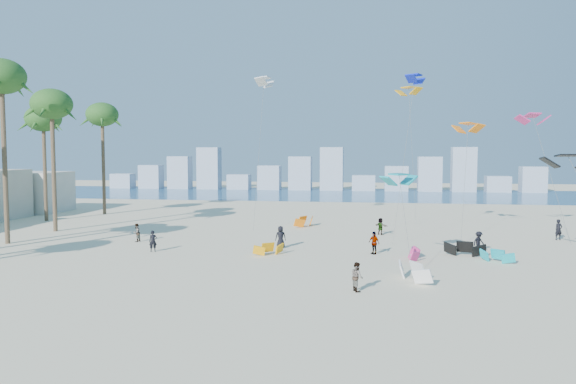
# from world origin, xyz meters

# --- Properties ---
(ground) EXTENTS (220.00, 220.00, 0.00)m
(ground) POSITION_xyz_m (0.00, 0.00, 0.00)
(ground) COLOR beige
(ground) RESTS_ON ground
(ocean) EXTENTS (220.00, 220.00, 0.00)m
(ocean) POSITION_xyz_m (0.00, 72.00, 0.01)
(ocean) COLOR navy
(ocean) RESTS_ON ground
(kitesurfer_near) EXTENTS (0.69, 0.58, 1.60)m
(kitesurfer_near) POSITION_xyz_m (-7.02, 14.36, 0.80)
(kitesurfer_near) COLOR black
(kitesurfer_near) RESTS_ON ground
(kitesurfer_mid) EXTENTS (0.86, 0.94, 1.58)m
(kitesurfer_mid) POSITION_xyz_m (8.46, 5.02, 0.79)
(kitesurfer_mid) COLOR gray
(kitesurfer_mid) RESTS_ON ground
(kitesurfers_far) EXTENTS (35.88, 10.72, 1.77)m
(kitesurfers_far) POSITION_xyz_m (8.61, 19.99, 0.81)
(kitesurfers_far) COLOR black
(kitesurfers_far) RESTS_ON ground
(grounded_kites) EXTENTS (18.71, 25.29, 0.99)m
(grounded_kites) POSITION_xyz_m (10.24, 16.55, 0.45)
(grounded_kites) COLOR orange
(grounded_kites) RESTS_ON ground
(flying_kites) EXTENTS (32.37, 30.63, 15.42)m
(flying_kites) POSITION_xyz_m (14.31, 23.97, 10.92)
(flying_kites) COLOR #0E9BAA
(flying_kites) RESTS_ON ground
(distant_skyline) EXTENTS (85.00, 3.00, 8.40)m
(distant_skyline) POSITION_xyz_m (-1.19, 82.00, 3.09)
(distant_skyline) COLOR #9EADBF
(distant_skyline) RESTS_ON ground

